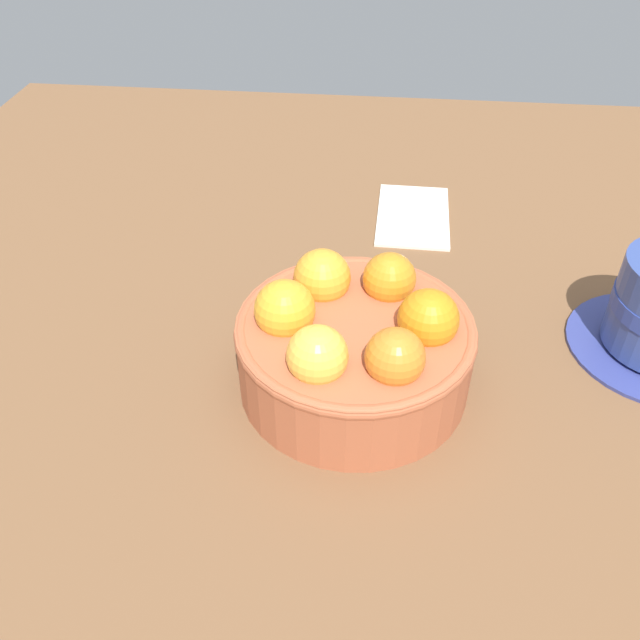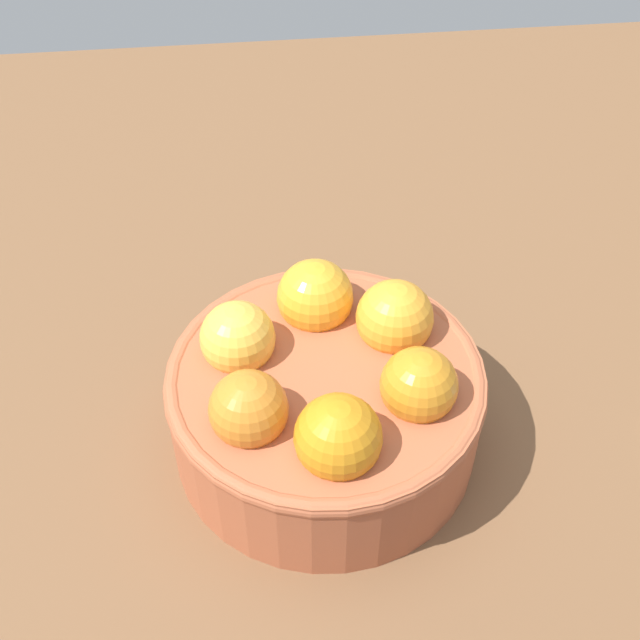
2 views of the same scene
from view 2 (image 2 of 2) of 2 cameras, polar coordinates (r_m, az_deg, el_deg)
ground_plane at (r=47.80cm, az=0.35°, el=-10.09°), size 113.13×101.23×4.59cm
terracotta_bowl at (r=43.05cm, az=0.40°, el=-5.32°), size 16.75×16.75×8.58cm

